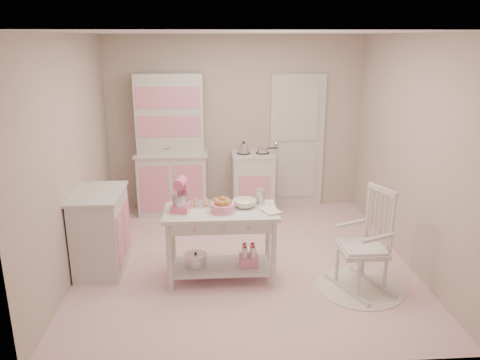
# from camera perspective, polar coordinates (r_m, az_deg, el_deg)

# --- Properties ---
(room_shell) EXTENTS (3.84, 3.84, 2.62)m
(room_shell) POSITION_cam_1_polar(r_m,az_deg,el_deg) (5.15, 0.54, 6.89)
(room_shell) COLOR pink
(room_shell) RESTS_ON ground
(door) EXTENTS (0.82, 0.05, 2.04)m
(door) POSITION_cam_1_polar(r_m,az_deg,el_deg) (7.22, 6.96, 4.63)
(door) COLOR silver
(door) RESTS_ON ground
(hutch) EXTENTS (1.06, 0.50, 2.08)m
(hutch) POSITION_cam_1_polar(r_m,az_deg,el_deg) (6.90, -8.41, 4.18)
(hutch) COLOR silver
(hutch) RESTS_ON ground
(stove) EXTENTS (0.62, 0.57, 0.92)m
(stove) POSITION_cam_1_polar(r_m,az_deg,el_deg) (7.01, 1.58, -0.35)
(stove) COLOR silver
(stove) RESTS_ON ground
(base_cabinet) EXTENTS (0.54, 0.84, 0.92)m
(base_cabinet) POSITION_cam_1_polar(r_m,az_deg,el_deg) (5.53, -16.61, -5.96)
(base_cabinet) COLOR silver
(base_cabinet) RESTS_ON ground
(lace_rug) EXTENTS (0.92, 0.92, 0.01)m
(lace_rug) POSITION_cam_1_polar(r_m,az_deg,el_deg) (5.26, 14.34, -12.55)
(lace_rug) COLOR white
(lace_rug) RESTS_ON ground
(rocking_chair) EXTENTS (0.73, 0.85, 1.10)m
(rocking_chair) POSITION_cam_1_polar(r_m,az_deg,el_deg) (5.01, 14.80, -7.12)
(rocking_chair) COLOR silver
(rocking_chair) RESTS_ON ground
(work_table) EXTENTS (1.20, 0.60, 0.80)m
(work_table) POSITION_cam_1_polar(r_m,az_deg,el_deg) (5.12, -2.31, -7.88)
(work_table) COLOR silver
(work_table) RESTS_ON ground
(stand_mixer) EXTENTS (0.24, 0.31, 0.34)m
(stand_mixer) POSITION_cam_1_polar(r_m,az_deg,el_deg) (4.93, -7.28, -1.85)
(stand_mixer) COLOR pink
(stand_mixer) RESTS_ON work_table
(cookie_tray) EXTENTS (0.34, 0.24, 0.02)m
(cookie_tray) POSITION_cam_1_polar(r_m,az_deg,el_deg) (5.13, -4.10, -2.93)
(cookie_tray) COLOR silver
(cookie_tray) RESTS_ON work_table
(bread_basket) EXTENTS (0.25, 0.25, 0.09)m
(bread_basket) POSITION_cam_1_polar(r_m,az_deg,el_deg) (4.90, -2.12, -3.40)
(bread_basket) COLOR pink
(bread_basket) RESTS_ON work_table
(mixing_bowl) EXTENTS (0.26, 0.26, 0.08)m
(mixing_bowl) POSITION_cam_1_polar(r_m,az_deg,el_deg) (5.03, 0.57, -2.87)
(mixing_bowl) COLOR white
(mixing_bowl) RESTS_ON work_table
(metal_pitcher) EXTENTS (0.10, 0.10, 0.17)m
(metal_pitcher) POSITION_cam_1_polar(r_m,az_deg,el_deg) (5.11, 2.52, -2.05)
(metal_pitcher) COLOR silver
(metal_pitcher) RESTS_ON work_table
(recipe_book) EXTENTS (0.23, 0.26, 0.02)m
(recipe_book) POSITION_cam_1_polar(r_m,az_deg,el_deg) (4.88, 2.98, -3.95)
(recipe_book) COLOR white
(recipe_book) RESTS_ON work_table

